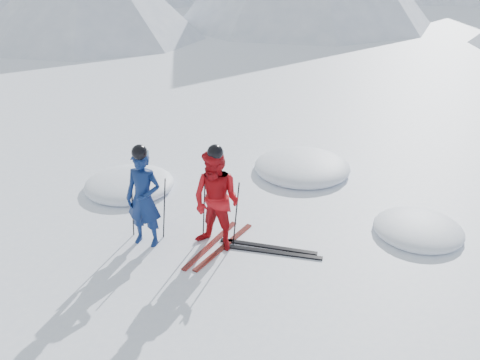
# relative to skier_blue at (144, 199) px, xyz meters

# --- Properties ---
(ground) EXTENTS (160.00, 160.00, 0.00)m
(ground) POSITION_rel_skier_blue_xyz_m (3.25, 0.12, -0.86)
(ground) COLOR white
(ground) RESTS_ON ground
(skier_blue) EXTENTS (0.65, 0.45, 1.73)m
(skier_blue) POSITION_rel_skier_blue_xyz_m (0.00, 0.00, 0.00)
(skier_blue) COLOR navy
(skier_blue) RESTS_ON ground
(skier_red) EXTENTS (1.02, 0.89, 1.78)m
(skier_red) POSITION_rel_skier_blue_xyz_m (1.22, 0.17, 0.03)
(skier_red) COLOR #AF0E14
(skier_red) RESTS_ON ground
(pole_blue_left) EXTENTS (0.12, 0.08, 1.15)m
(pole_blue_left) POSITION_rel_skier_blue_xyz_m (-0.30, 0.15, -0.29)
(pole_blue_left) COLOR black
(pole_blue_left) RESTS_ON ground
(pole_blue_right) EXTENTS (0.12, 0.07, 1.15)m
(pole_blue_right) POSITION_rel_skier_blue_xyz_m (0.25, 0.25, -0.29)
(pole_blue_right) COLOR black
(pole_blue_right) RESTS_ON ground
(pole_red_left) EXTENTS (0.12, 0.09, 1.18)m
(pole_red_left) POSITION_rel_skier_blue_xyz_m (0.92, 0.42, -0.27)
(pole_red_left) COLOR black
(pole_red_left) RESTS_ON ground
(pole_red_right) EXTENTS (0.12, 0.08, 1.18)m
(pole_red_right) POSITION_rel_skier_blue_xyz_m (1.52, 0.32, -0.27)
(pole_red_right) COLOR black
(pole_red_right) RESTS_ON ground
(ski_worn_left) EXTENTS (0.51, 1.67, 0.03)m
(ski_worn_left) POSITION_rel_skier_blue_xyz_m (1.10, 0.17, -0.85)
(ski_worn_left) COLOR black
(ski_worn_left) RESTS_ON ground
(ski_worn_right) EXTENTS (0.62, 1.64, 0.03)m
(ski_worn_right) POSITION_rel_skier_blue_xyz_m (1.34, 0.17, -0.85)
(ski_worn_right) COLOR black
(ski_worn_right) RESTS_ON ground
(ski_loose_a) EXTENTS (1.70, 0.13, 0.03)m
(ski_loose_a) POSITION_rel_skier_blue_xyz_m (2.08, 0.35, -0.85)
(ski_loose_a) COLOR black
(ski_loose_a) RESTS_ON ground
(ski_loose_b) EXTENTS (1.70, 0.11, 0.03)m
(ski_loose_b) POSITION_rel_skier_blue_xyz_m (2.18, 0.20, -0.85)
(ski_loose_b) COLOR black
(ski_loose_b) RESTS_ON ground
(snow_lumps) EXTENTS (7.59, 4.08, 0.48)m
(snow_lumps) POSITION_rel_skier_blue_xyz_m (1.59, 2.67, -0.86)
(snow_lumps) COLOR white
(snow_lumps) RESTS_ON ground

